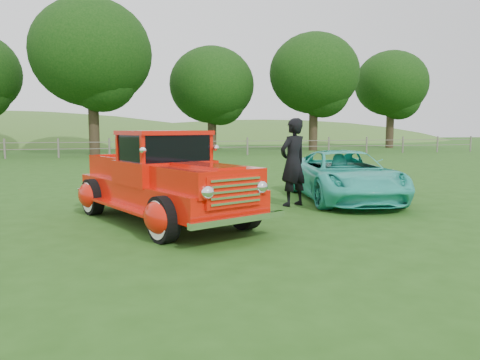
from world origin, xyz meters
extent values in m
plane|color=#234C14|center=(0.00, 0.00, 0.00)|extent=(140.00, 140.00, 0.00)
ellipsoid|color=#3A6425|center=(20.00, 62.00, -3.85)|extent=(72.00, 52.00, 14.00)
cube|color=#686258|center=(0.00, 22.00, 0.55)|extent=(48.00, 0.04, 0.04)
cube|color=#686258|center=(0.00, 22.00, 0.95)|extent=(48.00, 0.04, 0.04)
cylinder|color=#312318|center=(-4.00, 25.00, 2.42)|extent=(0.70, 0.70, 4.84)
ellipsoid|color=black|center=(-4.00, 25.00, 6.82)|extent=(8.00, 8.00, 7.20)
cylinder|color=#312318|center=(5.00, 29.00, 1.87)|extent=(0.70, 0.70, 3.74)
ellipsoid|color=black|center=(5.00, 29.00, 5.27)|extent=(6.80, 6.80, 6.12)
cylinder|color=#312318|center=(13.00, 27.00, 2.20)|extent=(0.70, 0.70, 4.40)
ellipsoid|color=black|center=(13.00, 27.00, 6.20)|extent=(7.20, 7.20, 6.48)
cylinder|color=#312318|center=(22.00, 30.00, 2.09)|extent=(0.70, 0.70, 4.18)
ellipsoid|color=black|center=(22.00, 30.00, 5.89)|extent=(6.60, 6.60, 5.94)
cylinder|color=black|center=(-1.97, -1.04, 0.38)|extent=(0.51, 0.79, 0.76)
cylinder|color=black|center=(-0.43, -0.41, 0.38)|extent=(0.51, 0.79, 0.76)
cylinder|color=black|center=(-3.16, 1.82, 0.38)|extent=(0.51, 0.79, 0.76)
cylinder|color=black|center=(-1.62, 2.46, 0.38)|extent=(0.51, 0.79, 0.76)
cube|color=red|center=(-1.79, 0.71, 0.58)|extent=(3.21, 4.85, 0.44)
ellipsoid|color=red|center=(-2.03, -1.07, 0.42)|extent=(0.67, 0.85, 0.54)
ellipsoid|color=red|center=(-0.37, -0.38, 0.42)|extent=(0.67, 0.85, 0.54)
ellipsoid|color=red|center=(-3.22, 1.79, 0.42)|extent=(0.67, 0.85, 0.54)
ellipsoid|color=red|center=(-1.56, 2.48, 0.42)|extent=(0.67, 0.85, 0.54)
cube|color=red|center=(-1.20, -0.72, 0.97)|extent=(1.84, 1.99, 0.42)
cube|color=red|center=(-1.76, 0.62, 0.99)|extent=(1.99, 1.86, 0.44)
cube|color=black|center=(-1.76, 0.62, 1.46)|extent=(1.76, 1.59, 0.50)
cube|color=red|center=(-1.76, 0.62, 1.74)|extent=(1.87, 1.71, 0.08)
cube|color=red|center=(-2.31, 1.95, 0.95)|extent=(1.84, 2.25, 0.45)
cube|color=white|center=(-0.89, -1.47, 0.85)|extent=(1.02, 0.50, 0.50)
cube|color=white|center=(-0.85, -1.56, 0.42)|extent=(1.71, 0.79, 0.10)
cube|color=white|center=(-2.72, 2.94, 0.42)|extent=(1.62, 0.75, 0.10)
imported|color=#30C2AD|center=(2.91, 2.23, 0.63)|extent=(2.79, 4.82, 1.26)
imported|color=black|center=(1.35, 1.79, 1.03)|extent=(0.88, 0.75, 2.06)
camera|label=1|loc=(-2.67, -8.44, 1.83)|focal=35.00mm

